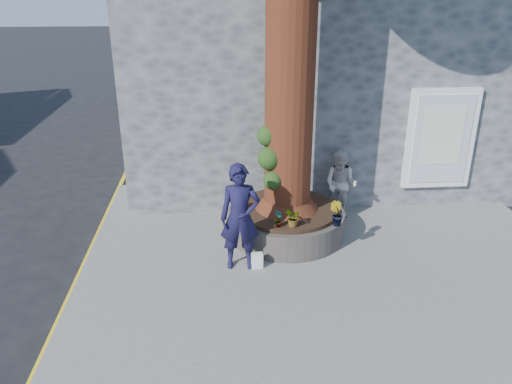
{
  "coord_description": "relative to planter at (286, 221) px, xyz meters",
  "views": [
    {
      "loc": [
        -0.54,
        -6.9,
        4.79
      ],
      "look_at": [
        0.16,
        1.57,
        1.25
      ],
      "focal_mm": 35.0,
      "sensor_mm": 36.0,
      "label": 1
    }
  ],
  "objects": [
    {
      "name": "plant_b",
      "position": [
        0.79,
        -0.85,
        0.53
      ],
      "size": [
        0.34,
        0.34,
        0.45
      ],
      "primitive_type": "imported",
      "rotation": [
        0.0,
        0.0,
        2.29
      ],
      "color": "gray",
      "rests_on": "planter"
    },
    {
      "name": "pavement",
      "position": [
        0.7,
        -1.0,
        -0.35
      ],
      "size": [
        9.0,
        8.0,
        0.12
      ],
      "primitive_type": "cube",
      "color": "slate",
      "rests_on": "ground"
    },
    {
      "name": "plant_c",
      "position": [
        -0.85,
        0.06,
        0.47
      ],
      "size": [
        0.19,
        0.19,
        0.32
      ],
      "primitive_type": "imported",
      "rotation": [
        0.0,
        0.0,
        3.08
      ],
      "color": "gray",
      "rests_on": "planter"
    },
    {
      "name": "stone_shop",
      "position": [
        1.7,
        5.2,
        2.75
      ],
      "size": [
        10.3,
        8.3,
        6.3
      ],
      "color": "#4D4F52",
      "rests_on": "ground"
    },
    {
      "name": "plant_a",
      "position": [
        -0.27,
        -0.85,
        0.47
      ],
      "size": [
        0.21,
        0.21,
        0.33
      ],
      "primitive_type": "imported",
      "rotation": [
        0.0,
        0.0,
        0.84
      ],
      "color": "gray",
      "rests_on": "planter"
    },
    {
      "name": "plant_d",
      "position": [
        0.0,
        -0.85,
        0.48
      ],
      "size": [
        0.35,
        0.37,
        0.34
      ],
      "primitive_type": "imported",
      "rotation": [
        0.0,
        0.0,
        4.99
      ],
      "color": "gray",
      "rests_on": "planter"
    },
    {
      "name": "shopping_bag",
      "position": [
        -0.69,
        -1.22,
        -0.15
      ],
      "size": [
        0.21,
        0.14,
        0.28
      ],
      "primitive_type": "cube",
      "rotation": [
        0.0,
        0.0,
        0.08
      ],
      "color": "white",
      "rests_on": "pavement"
    },
    {
      "name": "ground",
      "position": [
        -0.8,
        -2.0,
        -0.41
      ],
      "size": [
        120.0,
        120.0,
        0.0
      ],
      "primitive_type": "plane",
      "color": "black",
      "rests_on": "ground"
    },
    {
      "name": "planter",
      "position": [
        0.0,
        0.0,
        0.0
      ],
      "size": [
        2.3,
        2.3,
        0.6
      ],
      "color": "black",
      "rests_on": "pavement"
    },
    {
      "name": "woman",
      "position": [
        1.27,
        0.79,
        0.45
      ],
      "size": [
        0.91,
        0.86,
        1.48
      ],
      "primitive_type": "imported",
      "rotation": [
        0.0,
        0.0,
        -0.59
      ],
      "color": "silver",
      "rests_on": "pavement"
    },
    {
      "name": "yellow_line",
      "position": [
        -3.85,
        -1.0,
        -0.41
      ],
      "size": [
        0.1,
        30.0,
        0.01
      ],
      "primitive_type": "cube",
      "color": "yellow",
      "rests_on": "ground"
    },
    {
      "name": "man",
      "position": [
        -0.98,
        -1.14,
        0.67
      ],
      "size": [
        0.71,
        0.48,
        1.92
      ],
      "primitive_type": "imported",
      "rotation": [
        0.0,
        0.0,
        -0.03
      ],
      "color": "black",
      "rests_on": "pavement"
    }
  ]
}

